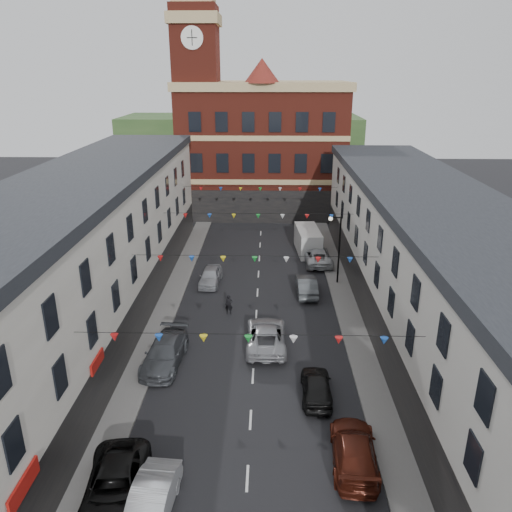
# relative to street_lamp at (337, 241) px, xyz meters

# --- Properties ---
(ground) EXTENTS (160.00, 160.00, 0.00)m
(ground) POSITION_rel_street_lamp_xyz_m (-6.55, -14.00, -3.90)
(ground) COLOR black
(ground) RESTS_ON ground
(pavement_left) EXTENTS (1.80, 64.00, 0.15)m
(pavement_left) POSITION_rel_street_lamp_xyz_m (-13.45, -12.00, -3.83)
(pavement_left) COLOR #605E5B
(pavement_left) RESTS_ON ground
(pavement_right) EXTENTS (1.80, 64.00, 0.15)m
(pavement_right) POSITION_rel_street_lamp_xyz_m (0.35, -12.00, -3.83)
(pavement_right) COLOR #605E5B
(pavement_right) RESTS_ON ground
(terrace_left) EXTENTS (8.40, 56.00, 10.70)m
(terrace_left) POSITION_rel_street_lamp_xyz_m (-18.33, -13.00, 1.44)
(terrace_left) COLOR beige
(terrace_left) RESTS_ON ground
(terrace_right) EXTENTS (8.40, 56.00, 9.70)m
(terrace_right) POSITION_rel_street_lamp_xyz_m (5.23, -13.00, 0.95)
(terrace_right) COLOR #B9B6AD
(terrace_right) RESTS_ON ground
(civic_building) EXTENTS (20.60, 13.30, 18.50)m
(civic_building) POSITION_rel_street_lamp_xyz_m (-6.55, 23.95, 4.23)
(civic_building) COLOR maroon
(civic_building) RESTS_ON ground
(clock_tower) EXTENTS (5.60, 5.60, 30.00)m
(clock_tower) POSITION_rel_street_lamp_xyz_m (-14.05, 21.00, 11.03)
(clock_tower) COLOR maroon
(clock_tower) RESTS_ON ground
(distant_hill) EXTENTS (40.00, 14.00, 10.00)m
(distant_hill) POSITION_rel_street_lamp_xyz_m (-10.55, 48.00, 1.10)
(distant_hill) COLOR #284821
(distant_hill) RESTS_ON ground
(street_lamp) EXTENTS (1.10, 0.36, 6.00)m
(street_lamp) POSITION_rel_street_lamp_xyz_m (0.00, 0.00, 0.00)
(street_lamp) COLOR black
(street_lamp) RESTS_ON ground
(car_left_b) EXTENTS (1.93, 4.62, 1.49)m
(car_left_b) POSITION_rel_street_lamp_xyz_m (-10.38, -24.19, -3.16)
(car_left_b) COLOR silver
(car_left_b) RESTS_ON ground
(car_left_c) EXTENTS (3.10, 5.68, 1.51)m
(car_left_c) POSITION_rel_street_lamp_xyz_m (-12.05, -23.38, -3.15)
(car_left_c) COLOR black
(car_left_c) RESTS_ON ground
(car_left_d) EXTENTS (2.56, 5.49, 1.55)m
(car_left_d) POSITION_rel_street_lamp_xyz_m (-12.05, -12.80, -3.13)
(car_left_d) COLOR #494C51
(car_left_d) RESTS_ON ground
(car_left_e) EXTENTS (1.88, 4.25, 1.42)m
(car_left_e) POSITION_rel_street_lamp_xyz_m (-10.62, -0.25, -3.19)
(car_left_e) COLOR #9B9EA4
(car_left_e) RESTS_ON ground
(car_right_c) EXTENTS (2.39, 5.16, 1.46)m
(car_right_c) POSITION_rel_street_lamp_xyz_m (-1.66, -20.93, -3.17)
(car_right_c) COLOR #4D1A0F
(car_right_c) RESTS_ON ground
(car_right_d) EXTENTS (1.75, 4.14, 1.40)m
(car_right_d) POSITION_rel_street_lamp_xyz_m (-2.95, -15.96, -3.21)
(car_right_d) COLOR black
(car_right_d) RESTS_ON ground
(car_right_e) EXTENTS (1.65, 4.50, 1.47)m
(car_right_e) POSITION_rel_street_lamp_xyz_m (-2.55, -2.11, -3.17)
(car_right_e) COLOR #4C5154
(car_right_e) RESTS_ON ground
(car_right_f) EXTENTS (2.67, 5.39, 1.47)m
(car_right_f) POSITION_rel_street_lamp_xyz_m (-1.05, 4.78, -3.17)
(car_right_f) COLOR silver
(car_right_f) RESTS_ON ground
(moving_car) EXTENTS (2.62, 5.59, 1.55)m
(moving_car) POSITION_rel_street_lamp_xyz_m (-5.78, -10.44, -3.13)
(moving_car) COLOR #9FA0A5
(moving_car) RESTS_ON ground
(white_van) EXTENTS (2.51, 5.59, 2.41)m
(white_van) POSITION_rel_street_lamp_xyz_m (-1.73, 8.02, -2.70)
(white_van) COLOR silver
(white_van) RESTS_ON ground
(pedestrian) EXTENTS (0.58, 0.40, 1.53)m
(pedestrian) POSITION_rel_street_lamp_xyz_m (-8.60, -5.89, -3.14)
(pedestrian) COLOR black
(pedestrian) RESTS_ON ground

